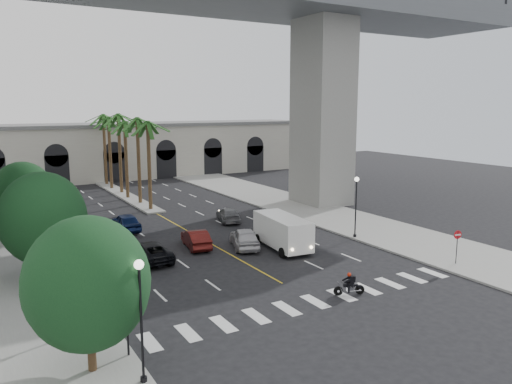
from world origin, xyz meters
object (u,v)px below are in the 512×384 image
Objects in this scene: lamp_post_left_near at (141,311)px; motorcycle_rider at (350,285)px; lamp_post_left_far at (55,213)px; traffic_signal_near at (126,306)px; car_e at (126,222)px; traffic_signal_far at (104,279)px; car_c at (148,252)px; lamp_post_right at (356,202)px; do_not_enter_sign at (457,240)px; car_b at (196,239)px; car_d at (229,215)px; pedestrian_b at (43,279)px; cargo_van at (283,231)px; pedestrian_a at (85,306)px; car_a at (245,238)px.

motorcycle_rider is (13.85, 3.29, -2.59)m from lamp_post_left_near.
lamp_post_left_far is 1.47× the size of traffic_signal_near.
lamp_post_left_far is 8.39m from car_e.
traffic_signal_far is 0.69× the size of car_c.
lamp_post_right reaches higher than traffic_signal_near.
do_not_enter_sign is (18.65, -12.06, 1.14)m from car_c.
do_not_enter_sign is (14.21, -13.58, 1.13)m from car_b.
lamp_post_left_far is 1.15× the size of car_d.
lamp_post_left_near reaches higher than pedestrian_b.
lamp_post_right is 1.15× the size of car_d.
lamp_post_right is 25.07m from pedestrian_b.
traffic_signal_near reaches higher than car_b.
lamp_post_right is at bearing 171.15° from car_b.
car_d is at bearing 173.18° from car_e.
motorcycle_rider is at bearing 109.70° from car_e.
cargo_van reaches higher than car_d.
car_c is (5.46, -5.18, -2.49)m from lamp_post_left_far.
lamp_post_left_far is 14.52m from traffic_signal_far.
pedestrian_a is at bearing -74.12° from pedestrian_b.
lamp_post_right is 7.33m from cargo_van.
pedestrian_a is at bearing -175.02° from motorcycle_rider.
motorcycle_rider is 18.47m from pedestrian_b.
car_d is at bearing -90.10° from car_a.
car_c is 1.13× the size of car_d.
traffic_signal_far is 24.17m from do_not_enter_sign.
traffic_signal_far is 0.57× the size of cargo_van.
traffic_signal_far is 0.77× the size of car_e.
car_e is 2.64× the size of pedestrian_b.
lamp_post_left_far is 29.67m from do_not_enter_sign.
lamp_post_left_near is at bearing 68.32° from car_a.
car_a is 7.82m from car_c.
pedestrian_a is at bearing 137.02° from traffic_signal_far.
cargo_van is at bearing 143.29° from do_not_enter_sign.
pedestrian_b is 27.69m from do_not_enter_sign.
do_not_enter_sign is (17.51, -21.83, 1.06)m from car_e.
do_not_enter_sign is (7.77, -20.37, 1.20)m from car_d.
motorcycle_rider is at bearing -94.47° from cargo_van.
car_d is (16.34, 24.14, -2.55)m from lamp_post_left_near.
lamp_post_right is 10.11m from car_a.
car_e is at bearing 74.28° from traffic_signal_near.
lamp_post_left_far reaches higher than pedestrian_a.
lamp_post_right reaches higher than car_a.
traffic_signal_near is at bearing -98.08° from pedestrian_a.
car_b reaches higher than car_d.
lamp_post_left_far is 2.97× the size of pedestrian_b.
lamp_post_left_far reaches higher than car_d.
lamp_post_right is 2.97× the size of pedestrian_b.
lamp_post_right reaches higher than pedestrian_a.
traffic_signal_near is at bearing 70.10° from car_d.
car_e is 15.79m from pedestrian_b.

